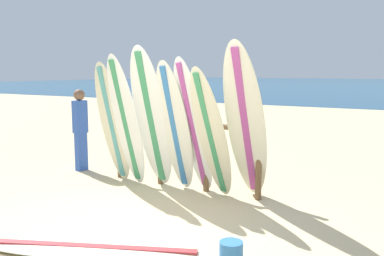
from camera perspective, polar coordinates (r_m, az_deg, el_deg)
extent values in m
plane|color=#D3BC8C|center=(4.91, -9.71, -14.42)|extent=(120.00, 120.00, 0.00)
cylinder|color=brown|center=(7.36, -9.84, -2.17)|extent=(0.09, 0.09, 1.17)
cylinder|color=brown|center=(6.85, -4.36, -2.82)|extent=(0.09, 0.09, 1.17)
cylinder|color=brown|center=(6.41, 1.95, -3.54)|extent=(0.09, 0.09, 1.17)
cylinder|color=brown|center=(6.06, 9.09, -4.30)|extent=(0.09, 0.09, 1.17)
cylinder|color=brown|center=(6.55, -1.32, 0.58)|extent=(2.66, 0.08, 0.08)
ellipsoid|color=beige|center=(6.94, -10.77, 0.67)|extent=(0.57, 0.62, 2.00)
cube|color=teal|center=(6.94, -10.77, 0.67)|extent=(0.13, 0.56, 1.85)
ellipsoid|color=white|center=(6.64, -8.94, 0.87)|extent=(0.59, 0.69, 2.11)
cube|color=#388C59|center=(6.64, -8.94, 0.87)|extent=(0.16, 0.61, 1.95)
ellipsoid|color=white|center=(6.44, -5.52, 1.23)|extent=(0.62, 0.81, 2.23)
cube|color=#388C59|center=(6.44, -5.52, 1.23)|extent=(0.14, 0.74, 2.05)
ellipsoid|color=white|center=(6.27, -2.33, 0.08)|extent=(0.55, 0.70, 2.01)
cube|color=#3372B2|center=(6.27, -2.33, 0.08)|extent=(0.13, 0.63, 1.85)
ellipsoid|color=white|center=(6.14, 0.22, 0.14)|extent=(0.59, 0.81, 2.06)
cube|color=#A53F8C|center=(6.14, 0.22, 0.14)|extent=(0.19, 0.71, 1.90)
ellipsoid|color=beige|center=(5.83, 2.66, -0.95)|extent=(0.58, 0.88, 1.92)
cube|color=#388C59|center=(5.83, 2.66, -0.95)|extent=(0.18, 0.78, 1.77)
ellipsoid|color=silver|center=(5.76, 7.34, 0.53)|extent=(0.64, 1.13, 2.25)
cube|color=#A53F8C|center=(5.76, 7.34, 0.53)|extent=(0.18, 1.02, 2.08)
ellipsoid|color=beige|center=(4.58, -13.49, -15.74)|extent=(2.38, 1.40, 0.07)
cube|color=#B73338|center=(4.58, -13.49, -15.74)|extent=(2.04, 0.94, 0.08)
cube|color=#3359B2|center=(8.06, -14.85, -3.12)|extent=(0.16, 0.22, 0.71)
cube|color=#3359B2|center=(7.97, -15.02, 1.50)|extent=(0.19, 0.26, 0.60)
sphere|color=brown|center=(7.94, -15.12, 4.38)|extent=(0.20, 0.20, 0.20)
cube|color=#333842|center=(31.24, 6.57, 4.72)|extent=(0.92, 2.45, 0.35)
cube|color=silver|center=(31.23, 6.58, 5.37)|extent=(0.63, 0.88, 0.36)
cylinder|color=#3372B2|center=(4.14, 5.35, -16.78)|extent=(0.23, 0.23, 0.25)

